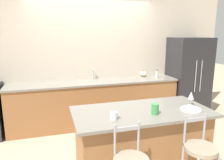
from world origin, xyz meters
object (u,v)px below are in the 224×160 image
Objects in this scene: bar_stool_far at (199,158)px; coffee_mug at (114,116)px; wine_glass at (191,96)px; soap_bottle at (157,74)px; dinner_plate at (191,109)px; tumbler_cup at (155,109)px; pumpkin_decoration at (143,74)px; refrigerator at (188,77)px.

bar_stool_far is 8.97× the size of coffee_mug.
wine_glass is 1.08× the size of soap_bottle.
coffee_mug is at bearing -171.31° from wine_glass.
bar_stool_far reaches higher than dinner_plate.
wine_glass is 1.65× the size of coffee_mug.
tumbler_cup is at bearing -179.65° from dinner_plate.
bar_stool_far is 4.01× the size of dinner_plate.
wine_glass reaches higher than pumpkin_decoration.
soap_bottle is (1.57, 1.99, 0.02)m from coffee_mug.
refrigerator is 9.43× the size of wine_glass.
pumpkin_decoration is (0.23, 2.00, -0.08)m from wine_glass.
coffee_mug is at bearing -128.32° from soap_bottle.
dinner_plate is at bearing -124.37° from refrigerator.
pumpkin_decoration reaches higher than bar_stool_far.
refrigerator reaches higher than coffee_mug.
refrigerator is 13.90× the size of tumbler_cup.
pumpkin_decoration reaches higher than coffee_mug.
soap_bottle is (0.23, -0.18, 0.01)m from pumpkin_decoration.
soap_bottle reaches higher than dinner_plate.
dinner_plate is 1.46× the size of soap_bottle.
soap_bottle is at bearing -38.28° from pumpkin_decoration.
dinner_plate is 2.00× the size of tumbler_cup.
bar_stool_far is 0.70m from tumbler_cup.
refrigerator is at bearing 55.61° from wine_glass.
tumbler_cup is at bearing -110.99° from pumpkin_decoration.
tumbler_cup is (-0.30, 0.47, 0.42)m from bar_stool_far.
bar_stool_far reaches higher than coffee_mug.
pumpkin_decoration is at bearing 81.27° from dinner_plate.
wine_glass reaches higher than tumbler_cup.
wine_glass reaches higher than dinner_plate.
bar_stool_far is at bearing -122.34° from refrigerator.
pumpkin_decoration is 0.86× the size of soap_bottle.
bar_stool_far is 5.44× the size of wine_glass.
tumbler_cup reaches higher than bar_stool_far.
pumpkin_decoration is at bearing 83.52° from wine_glass.
coffee_mug is at bearing -121.63° from pumpkin_decoration.
coffee_mug is at bearing -179.03° from dinner_plate.
coffee_mug is (-2.33, -1.95, 0.09)m from refrigerator.
tumbler_cup is (0.51, 0.01, 0.02)m from coffee_mug.
tumbler_cup is (-0.50, -0.00, 0.05)m from dinner_plate.
bar_stool_far is at bearing -107.39° from soap_bottle.
tumbler_cup reaches higher than coffee_mug.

